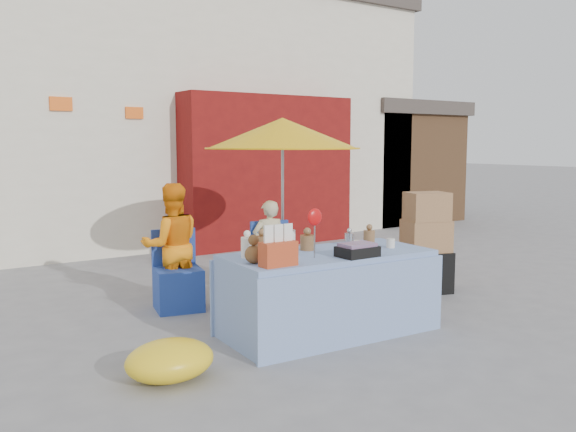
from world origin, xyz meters
TOP-DOWN VIEW (x-y plane):
  - ground at (0.00, 0.00)m, footprint 80.00×80.00m
  - backdrop at (0.52, 7.52)m, footprint 14.00×8.00m
  - market_table at (-0.07, -0.38)m, footprint 2.05×1.05m
  - chair_left at (-0.90, 1.17)m, footprint 0.57×0.56m
  - chair_right at (0.35, 1.17)m, footprint 0.57×0.56m
  - vendor_orange at (-0.90, 1.30)m, footprint 0.76×0.65m
  - vendor_beige at (0.35, 1.30)m, footprint 0.45×0.35m
  - umbrella at (0.65, 1.45)m, footprint 1.90×1.90m
  - box_stack at (1.89, 0.22)m, footprint 0.66×0.59m
  - tarp_bundle at (-1.77, -0.63)m, footprint 0.72×0.59m

SIDE VIEW (x-z plane):
  - ground at x=0.00m, z-range 0.00..0.00m
  - tarp_bundle at x=-1.77m, z-range 0.00..0.31m
  - chair_left at x=-0.90m, z-range -0.17..0.68m
  - chair_right at x=0.35m, z-range -0.17..0.68m
  - market_table at x=-0.07m, z-range -0.21..1.00m
  - vendor_beige at x=0.35m, z-range 0.00..1.11m
  - box_stack at x=1.89m, z-range -0.05..1.16m
  - vendor_orange at x=-0.90m, z-range 0.00..1.36m
  - umbrella at x=0.65m, z-range 0.85..2.94m
  - backdrop at x=0.52m, z-range -0.80..7.00m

